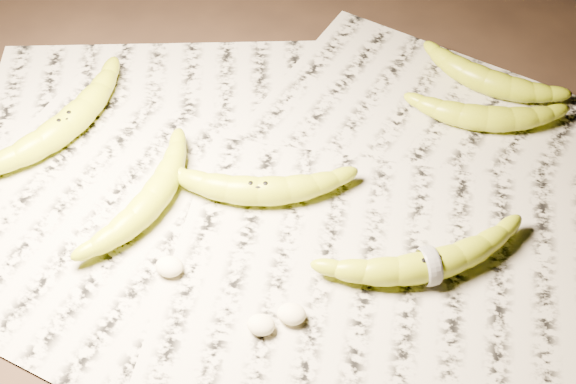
% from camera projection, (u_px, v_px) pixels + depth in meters
% --- Properties ---
extents(ground, '(3.00, 3.00, 0.00)m').
position_uv_depth(ground, '(266.00, 220.00, 0.97)').
color(ground, black).
rests_on(ground, ground).
extents(newspaper_patch, '(0.90, 0.70, 0.01)m').
position_uv_depth(newspaper_patch, '(289.00, 206.00, 0.98)').
color(newspaper_patch, '#B1AC98').
rests_on(newspaper_patch, ground).
extents(banana_left_a, '(0.15, 0.23, 0.04)m').
position_uv_depth(banana_left_a, '(65.00, 124.00, 1.03)').
color(banana_left_a, '#A2BD17').
rests_on(banana_left_a, newspaper_patch).
extents(banana_left_b, '(0.11, 0.20, 0.04)m').
position_uv_depth(banana_left_b, '(151.00, 198.00, 0.96)').
color(banana_left_b, '#A2BD17').
rests_on(banana_left_b, newspaper_patch).
extents(banana_center, '(0.21, 0.10, 0.04)m').
position_uv_depth(banana_center, '(258.00, 189.00, 0.96)').
color(banana_center, '#A2BD17').
rests_on(banana_center, newspaper_patch).
extents(banana_taped, '(0.22, 0.15, 0.04)m').
position_uv_depth(banana_taped, '(429.00, 264.00, 0.89)').
color(banana_taped, '#A2BD17').
rests_on(banana_taped, newspaper_patch).
extents(banana_upper_a, '(0.18, 0.07, 0.04)m').
position_uv_depth(banana_upper_a, '(486.00, 116.00, 1.04)').
color(banana_upper_a, '#A2BD17').
rests_on(banana_upper_a, newspaper_patch).
extents(banana_upper_b, '(0.19, 0.11, 0.04)m').
position_uv_depth(banana_upper_b, '(487.00, 79.00, 1.09)').
color(banana_upper_b, '#A2BD17').
rests_on(banana_upper_b, newspaper_patch).
extents(measuring_tape, '(0.02, 0.04, 0.05)m').
position_uv_depth(measuring_tape, '(429.00, 264.00, 0.89)').
color(measuring_tape, white).
rests_on(measuring_tape, newspaper_patch).
extents(flesh_chunk_a, '(0.03, 0.03, 0.02)m').
position_uv_depth(flesh_chunk_a, '(169.00, 264.00, 0.91)').
color(flesh_chunk_a, beige).
rests_on(flesh_chunk_a, newspaper_patch).
extents(flesh_chunk_b, '(0.03, 0.03, 0.02)m').
position_uv_depth(flesh_chunk_b, '(261.00, 323.00, 0.86)').
color(flesh_chunk_b, beige).
rests_on(flesh_chunk_b, newspaper_patch).
extents(flesh_chunk_c, '(0.03, 0.03, 0.02)m').
position_uv_depth(flesh_chunk_c, '(292.00, 312.00, 0.87)').
color(flesh_chunk_c, beige).
rests_on(flesh_chunk_c, newspaper_patch).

